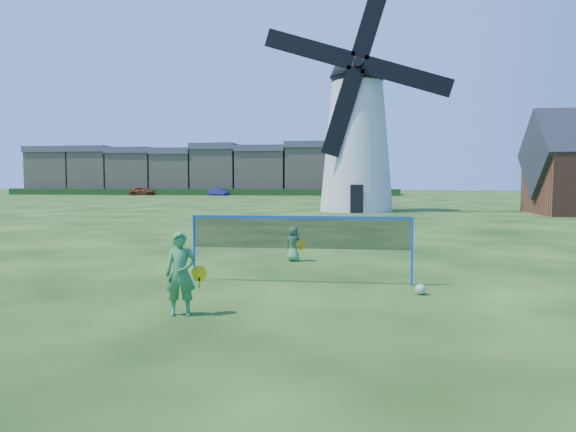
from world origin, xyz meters
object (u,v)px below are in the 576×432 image
(car_left, at_px, (141,191))
(car_right, at_px, (218,192))
(badminton_net, at_px, (300,234))
(player_girl, at_px, (181,274))
(play_ball, at_px, (421,289))
(windmill, at_px, (357,134))
(player_boy, at_px, (294,244))

(car_left, height_order, car_right, car_left)
(badminton_net, bearing_deg, player_girl, -120.40)
(player_girl, height_order, play_ball, player_girl)
(car_left, bearing_deg, play_ball, -173.84)
(badminton_net, height_order, car_right, badminton_net)
(play_ball, bearing_deg, car_left, 117.04)
(player_girl, relative_size, car_left, 0.39)
(windmill, height_order, car_left, windmill)
(windmill, bearing_deg, play_ball, -88.01)
(badminton_net, relative_size, car_right, 1.47)
(windmill, xyz_separation_m, car_left, (-32.51, 36.56, -5.19))
(windmill, xyz_separation_m, player_girl, (-3.37, -31.27, -5.10))
(windmill, relative_size, player_boy, 17.17)
(windmill, relative_size, car_left, 4.67)
(windmill, relative_size, car_right, 5.09)
(windmill, distance_m, player_girl, 31.86)
(player_boy, relative_size, car_right, 0.30)
(badminton_net, height_order, car_left, badminton_net)
(badminton_net, bearing_deg, windmill, 86.81)
(car_right, bearing_deg, player_boy, -140.66)
(car_right, bearing_deg, car_left, 116.16)
(badminton_net, xyz_separation_m, player_boy, (-0.49, 3.20, -0.63))
(play_ball, height_order, car_right, car_right)
(player_boy, height_order, car_right, car_right)
(player_boy, height_order, car_left, car_left)
(player_boy, bearing_deg, play_ball, 146.75)
(player_girl, bearing_deg, car_right, 91.32)
(player_girl, distance_m, car_right, 70.65)
(player_girl, distance_m, player_boy, 6.40)
(play_ball, bearing_deg, badminton_net, 161.19)
(windmill, height_order, player_boy, windmill)
(player_boy, bearing_deg, car_left, -43.97)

